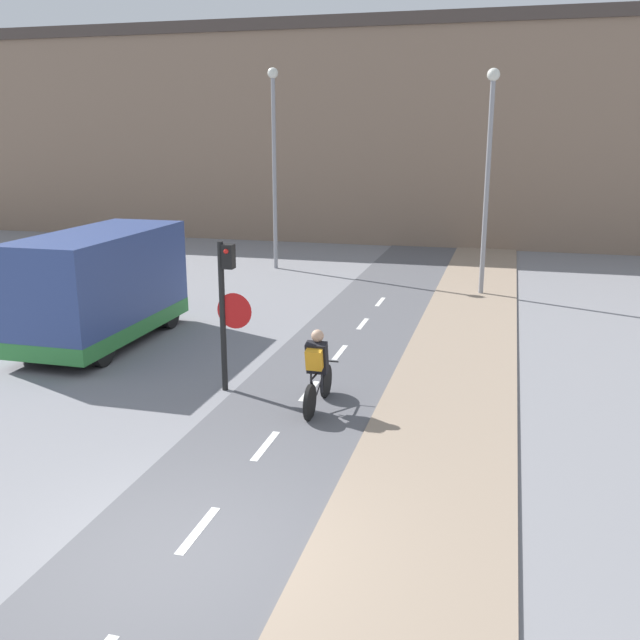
{
  "coord_description": "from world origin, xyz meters",
  "views": [
    {
      "loc": [
        3.43,
        -6.61,
        4.74
      ],
      "look_at": [
        0.0,
        6.29,
        1.2
      ],
      "focal_mm": 40.0,
      "sensor_mm": 36.0,
      "label": 1
    }
  ],
  "objects_px": {
    "traffic_light_pole": "(227,299)",
    "cyclist_near": "(317,371)",
    "van": "(102,289)",
    "street_lamp_sidewalk": "(489,159)",
    "street_lamp_far": "(274,149)"
  },
  "relations": [
    {
      "from": "street_lamp_far",
      "to": "van",
      "type": "bearing_deg",
      "value": -95.08
    },
    {
      "from": "traffic_light_pole",
      "to": "cyclist_near",
      "type": "relative_size",
      "value": 1.64
    },
    {
      "from": "van",
      "to": "street_lamp_sidewalk",
      "type": "bearing_deg",
      "value": 42.07
    },
    {
      "from": "street_lamp_far",
      "to": "van",
      "type": "distance_m",
      "value": 10.33
    },
    {
      "from": "cyclist_near",
      "to": "traffic_light_pole",
      "type": "bearing_deg",
      "value": 165.34
    },
    {
      "from": "street_lamp_far",
      "to": "street_lamp_sidewalk",
      "type": "bearing_deg",
      "value": -18.86
    },
    {
      "from": "cyclist_near",
      "to": "van",
      "type": "xyz_separation_m",
      "value": [
        -5.81,
        2.7,
        0.56
      ]
    },
    {
      "from": "street_lamp_far",
      "to": "street_lamp_sidewalk",
      "type": "relative_size",
      "value": 1.06
    },
    {
      "from": "traffic_light_pole",
      "to": "van",
      "type": "height_order",
      "value": "traffic_light_pole"
    },
    {
      "from": "street_lamp_far",
      "to": "cyclist_near",
      "type": "height_order",
      "value": "street_lamp_far"
    },
    {
      "from": "cyclist_near",
      "to": "street_lamp_far",
      "type": "bearing_deg",
      "value": 111.43
    },
    {
      "from": "street_lamp_sidewalk",
      "to": "cyclist_near",
      "type": "xyz_separation_m",
      "value": [
        -2.36,
        -10.08,
        -3.27
      ]
    },
    {
      "from": "traffic_light_pole",
      "to": "cyclist_near",
      "type": "distance_m",
      "value": 2.19
    },
    {
      "from": "van",
      "to": "traffic_light_pole",
      "type": "bearing_deg",
      "value": -29.27
    },
    {
      "from": "street_lamp_sidewalk",
      "to": "cyclist_near",
      "type": "bearing_deg",
      "value": -103.19
    }
  ]
}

